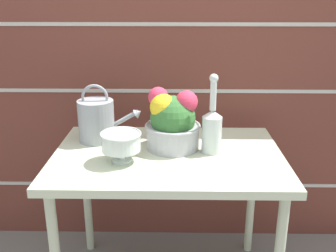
{
  "coord_description": "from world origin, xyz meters",
  "views": [
    {
      "loc": [
        0.03,
        -1.66,
        1.45
      ],
      "look_at": [
        0.0,
        0.04,
        0.86
      ],
      "focal_mm": 42.0,
      "sensor_mm": 36.0,
      "label": 1
    }
  ],
  "objects": [
    {
      "name": "brick_wall",
      "position": [
        0.0,
        0.5,
        1.1
      ],
      "size": [
        3.6,
        0.08,
        2.2
      ],
      "color": "brown",
      "rests_on": "ground_plane"
    },
    {
      "name": "patio_table",
      "position": [
        0.0,
        0.0,
        0.66
      ],
      "size": [
        1.05,
        0.72,
        0.74
      ],
      "color": "beige",
      "rests_on": "ground_plane"
    },
    {
      "name": "watering_can",
      "position": [
        -0.35,
        0.16,
        0.85
      ],
      "size": [
        0.32,
        0.18,
        0.29
      ],
      "color": "#93999E",
      "rests_on": "patio_table"
    },
    {
      "name": "crystal_pedestal_bowl",
      "position": [
        -0.2,
        -0.1,
        0.83
      ],
      "size": [
        0.18,
        0.18,
        0.13
      ],
      "color": "silver",
      "rests_on": "patio_table"
    },
    {
      "name": "flower_planter",
      "position": [
        0.02,
        0.07,
        0.87
      ],
      "size": [
        0.26,
        0.26,
        0.29
      ],
      "color": "#ADADB2",
      "rests_on": "patio_table"
    },
    {
      "name": "glass_decanter",
      "position": [
        0.2,
        0.02,
        0.86
      ],
      "size": [
        0.09,
        0.09,
        0.37
      ],
      "color": "silver",
      "rests_on": "patio_table"
    }
  ]
}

